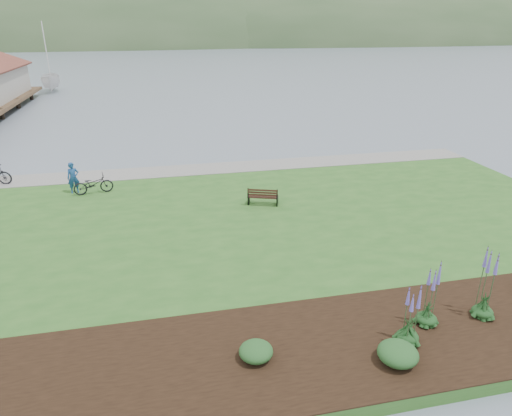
# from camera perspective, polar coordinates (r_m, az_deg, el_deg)

# --- Properties ---
(ground) EXTENTS (600.00, 600.00, 0.00)m
(ground) POSITION_cam_1_polar(r_m,az_deg,el_deg) (21.17, -4.94, -1.70)
(ground) COLOR slate
(ground) RESTS_ON ground
(lawn) EXTENTS (34.00, 20.00, 0.40)m
(lawn) POSITION_cam_1_polar(r_m,az_deg,el_deg) (19.28, -4.14, -3.52)
(lawn) COLOR #2B5F21
(lawn) RESTS_ON ground
(shoreline_path) EXTENTS (34.00, 2.20, 0.03)m
(shoreline_path) POSITION_cam_1_polar(r_m,az_deg,el_deg) (27.45, -6.95, 4.83)
(shoreline_path) COLOR gray
(shoreline_path) RESTS_ON lawn
(garden_bed) EXTENTS (24.00, 4.40, 0.04)m
(garden_bed) POSITION_cam_1_polar(r_m,az_deg,el_deg) (13.56, 14.27, -15.52)
(garden_bed) COLOR black
(garden_bed) RESTS_ON lawn
(far_hillside) EXTENTS (580.00, 80.00, 38.00)m
(far_hillside) POSITION_cam_1_polar(r_m,az_deg,el_deg) (190.71, -6.05, 19.62)
(far_hillside) COLOR #395731
(far_hillside) RESTS_ON ground
(park_bench) EXTENTS (1.54, 1.03, 0.89)m
(park_bench) POSITION_cam_1_polar(r_m,az_deg,el_deg) (21.77, 0.86, 1.47)
(park_bench) COLOR black
(park_bench) RESTS_ON lawn
(person) EXTENTS (0.78, 0.63, 1.87)m
(person) POSITION_cam_1_polar(r_m,az_deg,el_deg) (25.01, -21.92, 3.82)
(person) COLOR navy
(person) RESTS_ON lawn
(bicycle_a) EXTENTS (1.01, 2.03, 1.01)m
(bicycle_a) POSITION_cam_1_polar(r_m,az_deg,el_deg) (24.67, -19.67, 2.84)
(bicycle_a) COLOR black
(bicycle_a) RESTS_ON lawn
(sailboat) EXTENTS (11.69, 11.85, 27.45)m
(sailboat) POSITION_cam_1_polar(r_m,az_deg,el_deg) (67.25, -24.04, 13.12)
(sailboat) COLOR silver
(sailboat) RESTS_ON ground
(echium_0) EXTENTS (0.62, 0.62, 1.85)m
(echium_0) POSITION_cam_1_polar(r_m,az_deg,el_deg) (13.30, 18.67, -13.18)
(echium_0) COLOR #153C19
(echium_0) RESTS_ON garden_bed
(echium_1) EXTENTS (0.62, 0.62, 2.24)m
(echium_1) POSITION_cam_1_polar(r_m,az_deg,el_deg) (14.09, 20.90, -10.48)
(echium_1) COLOR #153C19
(echium_1) RESTS_ON garden_bed
(echium_2) EXTENTS (0.62, 0.62, 2.36)m
(echium_2) POSITION_cam_1_polar(r_m,az_deg,el_deg) (15.03, 26.98, -8.89)
(echium_2) COLOR #153C19
(echium_2) RESTS_ON garden_bed
(shrub_0) EXTENTS (0.90, 0.90, 0.45)m
(shrub_0) POSITION_cam_1_polar(r_m,az_deg,el_deg) (12.37, -0.00, -17.48)
(shrub_0) COLOR #1E4C21
(shrub_0) RESTS_ON garden_bed
(shrub_1) EXTENTS (1.05, 1.05, 0.53)m
(shrub_1) POSITION_cam_1_polar(r_m,az_deg,el_deg) (12.78, 17.31, -16.97)
(shrub_1) COLOR #1E4C21
(shrub_1) RESTS_ON garden_bed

